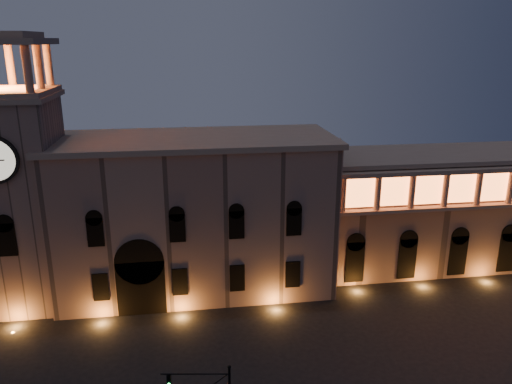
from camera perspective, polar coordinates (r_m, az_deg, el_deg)
government_building at (r=56.78m, az=-6.98°, el=-2.53°), size 30.80×12.80×17.60m
clock_tower at (r=57.48m, az=-25.76°, el=0.00°), size 9.80×9.80×32.40m
colonnade_wing at (r=68.69m, az=22.74°, el=-1.55°), size 40.60×11.50×14.50m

